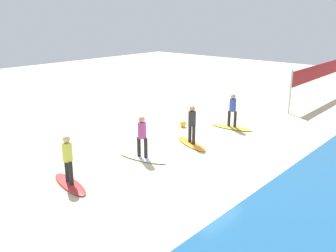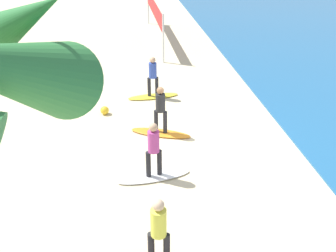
{
  "view_description": "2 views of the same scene",
  "coord_description": "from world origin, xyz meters",
  "px_view_note": "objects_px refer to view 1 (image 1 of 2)",
  "views": [
    {
      "loc": [
        11.3,
        7.95,
        5.45
      ],
      "look_at": [
        0.16,
        -1.77,
        0.98
      ],
      "focal_mm": 40.08,
      "sensor_mm": 36.0,
      "label": 1
    },
    {
      "loc": [
        10.86,
        -2.38,
        6.4
      ],
      "look_at": [
        0.32,
        -1.16,
        0.9
      ],
      "focal_mm": 41.66,
      "sensor_mm": 36.0,
      "label": 2
    }
  ],
  "objects_px": {
    "surfboard_red": "(70,184)",
    "surfer_red": "(68,156)",
    "surfer_yellow": "(233,108)",
    "beach_ball": "(183,124)",
    "surfer_white": "(142,134)",
    "surfboard_yellow": "(232,127)",
    "volleyball_net": "(320,73)",
    "surfer_orange": "(192,122)",
    "surfboard_white": "(143,158)",
    "surfboard_orange": "(192,144)"
  },
  "relations": [
    {
      "from": "surfer_white",
      "to": "beach_ball",
      "type": "xyz_separation_m",
      "value": [
        -4.36,
        -1.51,
        -0.88
      ]
    },
    {
      "from": "surfer_red",
      "to": "surfboard_red",
      "type": "bearing_deg",
      "value": -90.0
    },
    {
      "from": "surfer_white",
      "to": "beach_ball",
      "type": "height_order",
      "value": "surfer_white"
    },
    {
      "from": "surfboard_white",
      "to": "beach_ball",
      "type": "relative_size",
      "value": 6.6
    },
    {
      "from": "surfer_yellow",
      "to": "beach_ball",
      "type": "bearing_deg",
      "value": -54.19
    },
    {
      "from": "surfboard_orange",
      "to": "surfer_red",
      "type": "bearing_deg",
      "value": -74.17
    },
    {
      "from": "surfboard_red",
      "to": "volleyball_net",
      "type": "distance_m",
      "value": 18.17
    },
    {
      "from": "surfer_white",
      "to": "surfboard_orange",
      "type": "bearing_deg",
      "value": 170.26
    },
    {
      "from": "surfboard_red",
      "to": "surfer_red",
      "type": "bearing_deg",
      "value": 11.66
    },
    {
      "from": "surfboard_orange",
      "to": "surfer_white",
      "type": "xyz_separation_m",
      "value": [
        2.55,
        -0.44,
        0.99
      ]
    },
    {
      "from": "surfer_red",
      "to": "beach_ball",
      "type": "height_order",
      "value": "surfer_red"
    },
    {
      "from": "surfboard_white",
      "to": "beach_ball",
      "type": "bearing_deg",
      "value": 99.02
    },
    {
      "from": "surfboard_red",
      "to": "surfer_white",
      "type": "bearing_deg",
      "value": 98.74
    },
    {
      "from": "beach_ball",
      "to": "surfer_orange",
      "type": "bearing_deg",
      "value": 47.04
    },
    {
      "from": "surfboard_yellow",
      "to": "beach_ball",
      "type": "relative_size",
      "value": 6.6
    },
    {
      "from": "surfer_white",
      "to": "surfer_red",
      "type": "bearing_deg",
      "value": -2.93
    },
    {
      "from": "volleyball_net",
      "to": "beach_ball",
      "type": "xyz_separation_m",
      "value": [
        10.45,
        -2.78,
        -1.63
      ]
    },
    {
      "from": "surfer_red",
      "to": "surfer_orange",
      "type": "bearing_deg",
      "value": 174.04
    },
    {
      "from": "surfer_white",
      "to": "volleyball_net",
      "type": "xyz_separation_m",
      "value": [
        -14.81,
        1.27,
        0.75
      ]
    },
    {
      "from": "surfboard_white",
      "to": "surfer_white",
      "type": "bearing_deg",
      "value": -100.06
    },
    {
      "from": "surfboard_orange",
      "to": "surfer_orange",
      "type": "xyz_separation_m",
      "value": [
        0.0,
        0.0,
        0.99
      ]
    },
    {
      "from": "surfer_orange",
      "to": "volleyball_net",
      "type": "xyz_separation_m",
      "value": [
        -12.26,
        0.84,
        0.75
      ]
    },
    {
      "from": "surfboard_yellow",
      "to": "surfer_yellow",
      "type": "height_order",
      "value": "surfer_yellow"
    },
    {
      "from": "beach_ball",
      "to": "surfboard_red",
      "type": "bearing_deg",
      "value": 10.05
    },
    {
      "from": "surfboard_orange",
      "to": "surfer_red",
      "type": "height_order",
      "value": "surfer_red"
    },
    {
      "from": "surfboard_orange",
      "to": "surfboard_white",
      "type": "bearing_deg",
      "value": -77.95
    },
    {
      "from": "beach_ball",
      "to": "surfboard_yellow",
      "type": "bearing_deg",
      "value": 125.81
    },
    {
      "from": "surfboard_white",
      "to": "surfer_red",
      "type": "height_order",
      "value": "surfer_red"
    },
    {
      "from": "surfboard_red",
      "to": "surfer_red",
      "type": "xyz_separation_m",
      "value": [
        0.0,
        0.0,
        0.99
      ]
    },
    {
      "from": "surfer_white",
      "to": "volleyball_net",
      "type": "distance_m",
      "value": 14.88
    },
    {
      "from": "surfer_orange",
      "to": "beach_ball",
      "type": "distance_m",
      "value": 2.8
    },
    {
      "from": "surfboard_orange",
      "to": "surfboard_red",
      "type": "xyz_separation_m",
      "value": [
        5.77,
        -0.6,
        0.0
      ]
    },
    {
      "from": "surfboard_red",
      "to": "beach_ball",
      "type": "height_order",
      "value": "beach_ball"
    },
    {
      "from": "surfboard_yellow",
      "to": "surfer_white",
      "type": "xyz_separation_m",
      "value": [
        5.77,
        -0.44,
        0.99
      ]
    },
    {
      "from": "surfer_red",
      "to": "surfer_white",
      "type": "bearing_deg",
      "value": 177.07
    },
    {
      "from": "surfer_yellow",
      "to": "surfer_orange",
      "type": "relative_size",
      "value": 1.0
    },
    {
      "from": "surfer_orange",
      "to": "surfer_white",
      "type": "distance_m",
      "value": 2.59
    },
    {
      "from": "surfboard_yellow",
      "to": "surfer_yellow",
      "type": "relative_size",
      "value": 1.28
    },
    {
      "from": "surfboard_orange",
      "to": "surfer_orange",
      "type": "relative_size",
      "value": 1.28
    },
    {
      "from": "surfboard_white",
      "to": "surfer_white",
      "type": "distance_m",
      "value": 0.99
    },
    {
      "from": "surfer_yellow",
      "to": "surfboard_white",
      "type": "height_order",
      "value": "surfer_yellow"
    },
    {
      "from": "surfer_white",
      "to": "surfboard_yellow",
      "type": "bearing_deg",
      "value": 175.63
    },
    {
      "from": "volleyball_net",
      "to": "beach_ball",
      "type": "distance_m",
      "value": 10.93
    },
    {
      "from": "surfboard_orange",
      "to": "volleyball_net",
      "type": "xyz_separation_m",
      "value": [
        -12.26,
        0.84,
        1.74
      ]
    },
    {
      "from": "surfboard_yellow",
      "to": "surfer_white",
      "type": "bearing_deg",
      "value": -102.09
    },
    {
      "from": "surfboard_white",
      "to": "surfer_red",
      "type": "xyz_separation_m",
      "value": [
        3.22,
        -0.16,
        0.99
      ]
    },
    {
      "from": "surfer_white",
      "to": "volleyball_net",
      "type": "relative_size",
      "value": 0.18
    },
    {
      "from": "surfboard_white",
      "to": "volleyball_net",
      "type": "height_order",
      "value": "volleyball_net"
    },
    {
      "from": "surfboard_white",
      "to": "surfboard_orange",
      "type": "bearing_deg",
      "value": 70.2
    },
    {
      "from": "surfer_red",
      "to": "beach_ball",
      "type": "bearing_deg",
      "value": -169.95
    }
  ]
}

